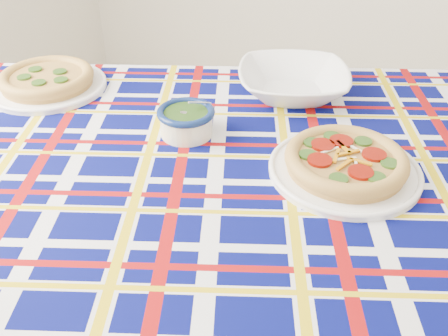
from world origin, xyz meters
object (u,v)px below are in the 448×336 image
(dining_table, at_px, (250,199))
(pesto_bowl, at_px, (186,119))
(serving_bowl, at_px, (293,82))
(main_focaccia_plate, at_px, (346,161))

(dining_table, height_order, pesto_bowl, pesto_bowl)
(serving_bowl, bearing_deg, dining_table, -91.73)
(main_focaccia_plate, height_order, serving_bowl, serving_bowl)
(dining_table, xyz_separation_m, serving_bowl, (0.01, 0.38, 0.12))
(dining_table, relative_size, pesto_bowl, 14.22)
(pesto_bowl, distance_m, serving_bowl, 0.35)
(main_focaccia_plate, relative_size, serving_bowl, 1.11)
(main_focaccia_plate, height_order, pesto_bowl, pesto_bowl)
(pesto_bowl, bearing_deg, main_focaccia_plate, -7.35)
(dining_table, relative_size, serving_bowl, 6.51)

